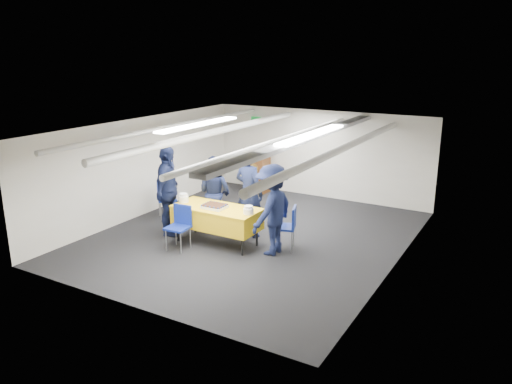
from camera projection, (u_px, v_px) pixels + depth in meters
ground at (252, 236)px, 10.52m from camera, size 7.00×7.00×0.00m
room_shell at (266, 149)px, 10.32m from camera, size 6.00×7.00×2.30m
serving_table at (217, 217)px, 9.99m from camera, size 1.77×0.80×0.77m
sheet_cake at (214, 206)px, 9.86m from camera, size 0.46×0.36×0.08m
plate_stack_left at (184, 198)px, 10.24m from camera, size 0.20×0.20×0.18m
plate_stack_right at (248, 210)px, 9.50m from camera, size 0.20×0.20×0.16m
podium at (258, 170)px, 13.65m from camera, size 0.62×0.53×1.25m
chair_near at (180, 222)px, 9.76m from camera, size 0.45×0.45×0.87m
chair_right at (288, 223)px, 9.71m from camera, size 0.53×0.53×0.87m
chair_left at (166, 195)px, 11.63m from camera, size 0.59×0.59×0.87m
sailor_a at (249, 192)px, 10.34m from camera, size 0.75×0.56×1.88m
sailor_b at (215, 193)px, 10.79m from camera, size 0.85×0.69×1.62m
sailor_c at (168, 191)px, 10.40m from camera, size 0.84×1.21×1.90m
sailor_d at (272, 210)px, 9.42m from camera, size 0.73×1.18×1.75m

